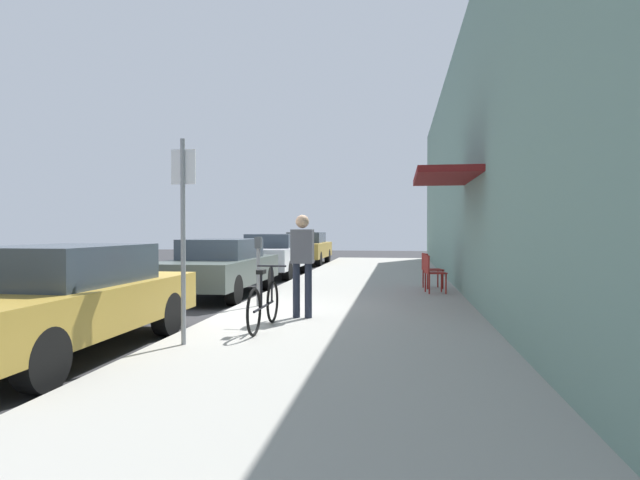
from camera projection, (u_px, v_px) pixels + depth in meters
ground_plane at (224, 318)px, 9.25m from camera, size 60.00×60.00×0.00m
sidewalk_slab at (358, 302)px, 10.89m from camera, size 4.50×32.00×0.12m
building_facade at (477, 153)px, 10.46m from camera, size 1.40×32.00×6.28m
parked_car_0 at (61, 298)px, 6.48m from camera, size 1.80×4.40×1.38m
parked_car_1 at (220, 266)px, 12.27m from camera, size 1.80×4.40×1.35m
parked_car_2 at (273, 254)px, 17.41m from camera, size 1.80×4.40×1.43m
parked_car_3 at (306, 248)px, 23.64m from camera, size 1.80×4.40×1.46m
parking_meter at (258, 266)px, 9.84m from camera, size 0.12×0.10×1.32m
street_sign at (183, 225)px, 6.53m from camera, size 0.32×0.06×2.60m
bicycle_0 at (264, 304)px, 7.58m from camera, size 0.46×1.71×0.90m
cafe_chair_0 at (432, 271)px, 11.87m from camera, size 0.51×0.51×0.87m
cafe_chair_1 at (430, 268)px, 12.81m from camera, size 0.53×0.53×0.87m
pedestrian_standing at (302, 257)px, 8.53m from camera, size 0.36×0.22×1.70m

